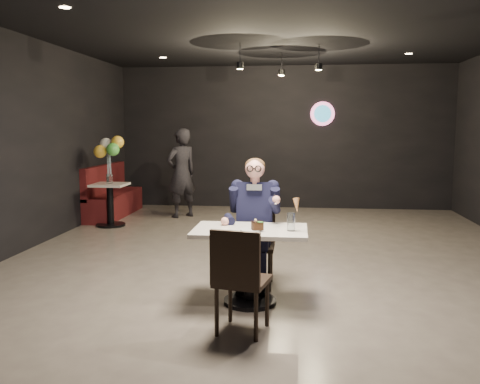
# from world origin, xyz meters

# --- Properties ---
(floor) EXTENTS (9.00, 9.00, 0.00)m
(floor) POSITION_xyz_m (0.00, 0.00, 0.00)
(floor) COLOR gray
(floor) RESTS_ON ground
(wall_sign) EXTENTS (0.50, 0.06, 0.50)m
(wall_sign) POSITION_xyz_m (0.80, 4.47, 2.00)
(wall_sign) COLOR pink
(wall_sign) RESTS_ON floor
(pendant_lights) EXTENTS (1.40, 1.20, 0.36)m
(pendant_lights) POSITION_xyz_m (0.00, 2.00, 2.88)
(pendant_lights) COLOR black
(pendant_lights) RESTS_ON floor
(main_table) EXTENTS (1.10, 0.70, 0.75)m
(main_table) POSITION_xyz_m (-0.16, -1.55, 0.38)
(main_table) COLOR white
(main_table) RESTS_ON floor
(chair_far) EXTENTS (0.42, 0.46, 0.92)m
(chair_far) POSITION_xyz_m (-0.16, -1.00, 0.46)
(chair_far) COLOR black
(chair_far) RESTS_ON floor
(chair_near) EXTENTS (0.51, 0.54, 0.92)m
(chair_near) POSITION_xyz_m (-0.16, -2.25, 0.46)
(chair_near) COLOR black
(chair_near) RESTS_ON floor
(seated_man) EXTENTS (0.60, 0.80, 1.44)m
(seated_man) POSITION_xyz_m (-0.16, -1.00, 0.72)
(seated_man) COLOR black
(seated_man) RESTS_ON floor
(dessert_plate) EXTENTS (0.20, 0.20, 0.01)m
(dessert_plate) POSITION_xyz_m (-0.14, -1.64, 0.76)
(dessert_plate) COLOR white
(dessert_plate) RESTS_ON main_table
(cake_slice) EXTENTS (0.12, 0.11, 0.07)m
(cake_slice) POSITION_xyz_m (-0.08, -1.65, 0.80)
(cake_slice) COLOR black
(cake_slice) RESTS_ON dessert_plate
(mint_leaf) EXTENTS (0.06, 0.04, 0.01)m
(mint_leaf) POSITION_xyz_m (-0.05, -1.68, 0.84)
(mint_leaf) COLOR #2C7F29
(mint_leaf) RESTS_ON cake_slice
(sundae_glass) EXTENTS (0.08, 0.08, 0.17)m
(sundae_glass) POSITION_xyz_m (0.24, -1.61, 0.84)
(sundae_glass) COLOR silver
(sundae_glass) RESTS_ON main_table
(wafer_cone) EXTENTS (0.08, 0.08, 0.14)m
(wafer_cone) POSITION_xyz_m (0.29, -1.63, 1.00)
(wafer_cone) COLOR tan
(wafer_cone) RESTS_ON sundae_glass
(booth_bench) EXTENTS (0.50, 1.99, 1.00)m
(booth_bench) POSITION_xyz_m (-3.25, 3.08, 0.50)
(booth_bench) COLOR #450E11
(booth_bench) RESTS_ON floor
(side_table) EXTENTS (0.57, 0.57, 0.71)m
(side_table) POSITION_xyz_m (-2.95, 2.08, 0.36)
(side_table) COLOR white
(side_table) RESTS_ON floor
(balloon_vase) EXTENTS (0.11, 0.11, 0.16)m
(balloon_vase) POSITION_xyz_m (-2.95, 2.08, 0.83)
(balloon_vase) COLOR silver
(balloon_vase) RESTS_ON side_table
(balloon_bunch) EXTENTS (0.41, 0.41, 0.67)m
(balloon_bunch) POSITION_xyz_m (-2.95, 2.08, 1.24)
(balloon_bunch) COLOR yellow
(balloon_bunch) RESTS_ON balloon_vase
(passerby) EXTENTS (0.73, 0.72, 1.70)m
(passerby) POSITION_xyz_m (-1.91, 3.10, 0.85)
(passerby) COLOR black
(passerby) RESTS_ON floor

